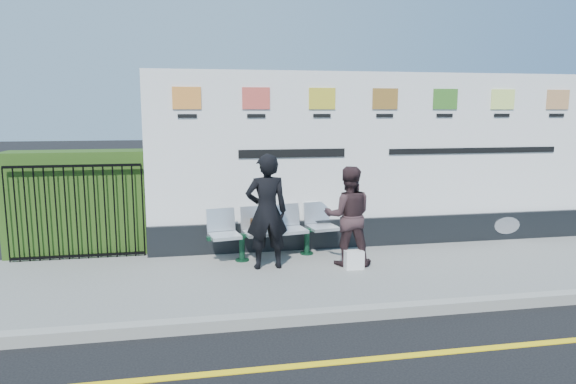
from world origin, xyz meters
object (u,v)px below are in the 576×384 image
Objects in this scene: woman_left at (267,212)px; woman_right at (348,216)px; billboard at (381,172)px; bench at (275,244)px.

woman_right is at bearing 175.66° from woman_left.
billboard reaches higher than woman_left.
woman_right is (1.04, -0.59, 0.54)m from bench.
bench is at bearing -113.55° from woman_left.
woman_left is 1.26m from woman_right.
bench is 1.31m from woman_right.
billboard is 2.29m from bench.
woman_left is at bearing -121.36° from bench.
woman_left is (-0.21, -0.53, 0.64)m from bench.
bench is 1.22× the size of woman_left.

